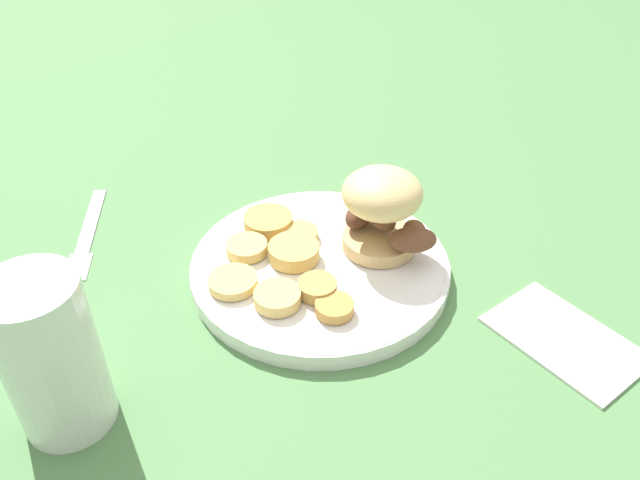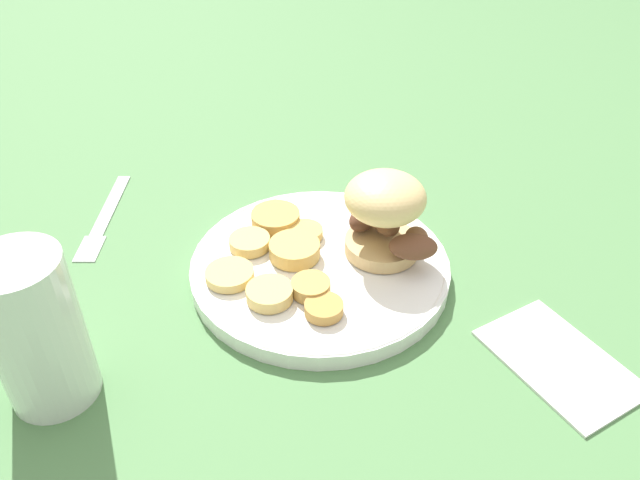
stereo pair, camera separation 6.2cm
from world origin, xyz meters
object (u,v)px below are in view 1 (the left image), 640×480
drinking_glass (51,357)px  dinner_plate (320,266)px  sandwich (383,209)px  fork (88,233)px

drinking_glass → dinner_plate: bearing=12.8°
sandwich → drinking_glass: (-0.33, -0.05, 0.00)m
fork → drinking_glass: 0.26m
dinner_plate → fork: (-0.19, 0.19, -0.01)m
fork → drinking_glass: (-0.07, -0.25, 0.07)m
dinner_plate → drinking_glass: drinking_glass is taller
fork → sandwich: bearing=-37.3°
sandwich → drinking_glass: 0.33m
dinner_plate → sandwich: bearing=-9.9°
fork → drinking_glass: bearing=-104.9°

